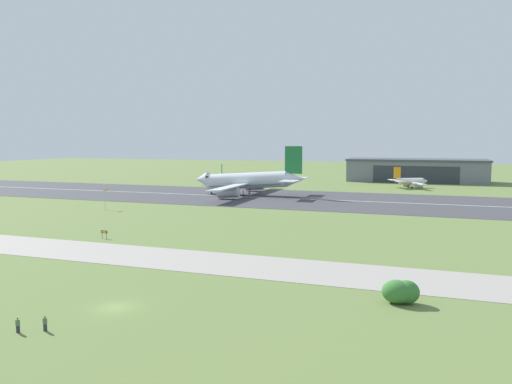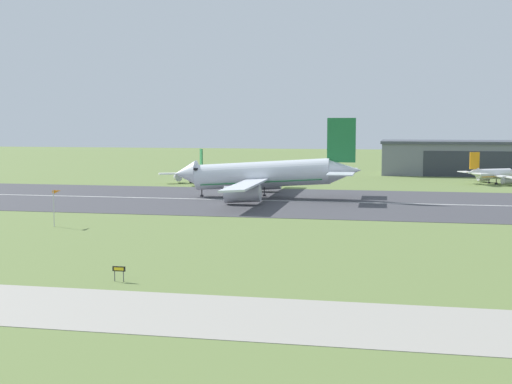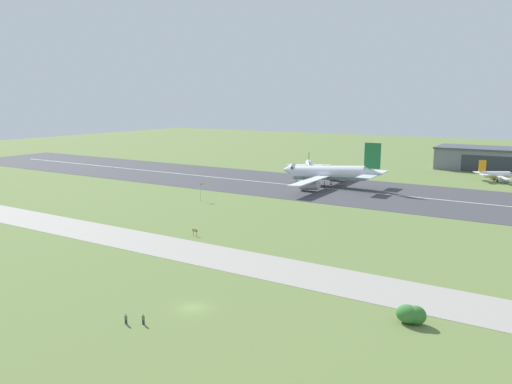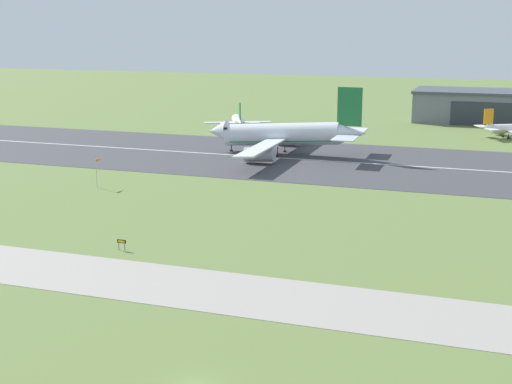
{
  "view_description": "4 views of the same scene",
  "coord_description": "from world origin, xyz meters",
  "px_view_note": "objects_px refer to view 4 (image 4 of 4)",
  "views": [
    {
      "loc": [
        35.91,
        -49.96,
        20.36
      ],
      "look_at": [
        -10.22,
        80.49,
        5.93
      ],
      "focal_mm": 35.0,
      "sensor_mm": 36.0,
      "label": 1
    },
    {
      "loc": [
        2.07,
        -36.17,
        17.37
      ],
      "look_at": [
        -18.19,
        63.32,
        7.33
      ],
      "focal_mm": 50.0,
      "sensor_mm": 36.0,
      "label": 2
    },
    {
      "loc": [
        50.29,
        -61.41,
        34.42
      ],
      "look_at": [
        -28.9,
        67.32,
        6.31
      ],
      "focal_mm": 35.0,
      "sensor_mm": 36.0,
      "label": 3
    },
    {
      "loc": [
        25.51,
        -55.97,
        33.67
      ],
      "look_at": [
        -15.01,
        61.54,
        4.37
      ],
      "focal_mm": 50.0,
      "sensor_mm": 36.0,
      "label": 4
    }
  ],
  "objects_px": {
    "windsock_pole": "(99,161)",
    "runway_sign": "(122,242)",
    "airplane_landing": "(283,135)",
    "airplane_parked_centre": "(506,129)",
    "airplane_parked_west": "(238,121)"
  },
  "relations": [
    {
      "from": "airplane_landing",
      "to": "runway_sign",
      "type": "distance_m",
      "value": 86.98
    },
    {
      "from": "windsock_pole",
      "to": "runway_sign",
      "type": "bearing_deg",
      "value": -54.9
    },
    {
      "from": "airplane_landing",
      "to": "windsock_pole",
      "type": "xyz_separation_m",
      "value": [
        -25.82,
        -49.3,
        0.28
      ]
    },
    {
      "from": "airplane_landing",
      "to": "airplane_parked_west",
      "type": "relative_size",
      "value": 2.93
    },
    {
      "from": "windsock_pole",
      "to": "runway_sign",
      "type": "distance_m",
      "value": 46.13
    },
    {
      "from": "airplane_parked_west",
      "to": "windsock_pole",
      "type": "relative_size",
      "value": 3.35
    },
    {
      "from": "airplane_landing",
      "to": "runway_sign",
      "type": "xyz_separation_m",
      "value": [
        0.59,
        -86.89,
        -3.95
      ]
    },
    {
      "from": "airplane_parked_west",
      "to": "runway_sign",
      "type": "distance_m",
      "value": 125.85
    },
    {
      "from": "windsock_pole",
      "to": "airplane_parked_west",
      "type": "bearing_deg",
      "value": 90.32
    },
    {
      "from": "airplane_parked_west",
      "to": "airplane_parked_centre",
      "type": "xyz_separation_m",
      "value": [
        82.07,
        13.06,
        -0.36
      ]
    },
    {
      "from": "airplane_parked_west",
      "to": "airplane_parked_centre",
      "type": "bearing_deg",
      "value": 9.04
    },
    {
      "from": "airplane_landing",
      "to": "airplane_parked_centre",
      "type": "distance_m",
      "value": 74.35
    },
    {
      "from": "airplane_landing",
      "to": "airplane_parked_centre",
      "type": "xyz_separation_m",
      "value": [
        55.78,
        49.1,
        -2.43
      ]
    },
    {
      "from": "windsock_pole",
      "to": "airplane_landing",
      "type": "bearing_deg",
      "value": 62.36
    },
    {
      "from": "windsock_pole",
      "to": "runway_sign",
      "type": "xyz_separation_m",
      "value": [
        26.41,
        -37.59,
        -4.23
      ]
    }
  ]
}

